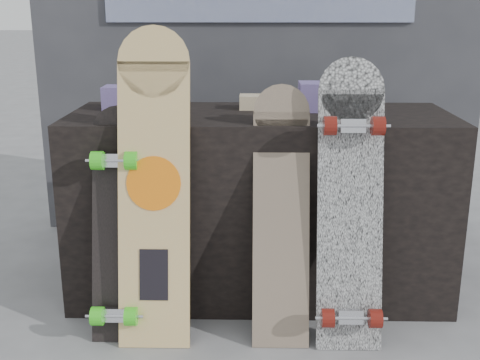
{
  "coord_description": "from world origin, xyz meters",
  "views": [
    {
      "loc": [
        -0.04,
        -2.0,
        1.23
      ],
      "look_at": [
        -0.08,
        0.2,
        0.6
      ],
      "focal_mm": 45.0,
      "sensor_mm": 36.0,
      "label": 1
    }
  ],
  "objects_px": {
    "vendor_table": "(260,204)",
    "longboard_cascadia": "(351,200)",
    "longboard_geisha": "(154,179)",
    "skateboard_dark": "(117,222)",
    "longboard_celtic": "(281,207)"
  },
  "relations": [
    {
      "from": "vendor_table",
      "to": "longboard_geisha",
      "type": "distance_m",
      "value": 0.58
    },
    {
      "from": "vendor_table",
      "to": "longboard_geisha",
      "type": "relative_size",
      "value": 1.37
    },
    {
      "from": "longboard_geisha",
      "to": "longboard_cascadia",
      "type": "xyz_separation_m",
      "value": [
        0.73,
        -0.03,
        -0.07
      ]
    },
    {
      "from": "vendor_table",
      "to": "longboard_geisha",
      "type": "xyz_separation_m",
      "value": [
        -0.4,
        -0.37,
        0.22
      ]
    },
    {
      "from": "vendor_table",
      "to": "longboard_cascadia",
      "type": "relative_size",
      "value": 1.51
    },
    {
      "from": "longboard_celtic",
      "to": "skateboard_dark",
      "type": "bearing_deg",
      "value": -178.22
    },
    {
      "from": "vendor_table",
      "to": "longboard_celtic",
      "type": "relative_size",
      "value": 1.68
    },
    {
      "from": "longboard_celtic",
      "to": "longboard_cascadia",
      "type": "distance_m",
      "value": 0.26
    },
    {
      "from": "longboard_geisha",
      "to": "skateboard_dark",
      "type": "distance_m",
      "value": 0.23
    },
    {
      "from": "vendor_table",
      "to": "skateboard_dark",
      "type": "height_order",
      "value": "skateboard_dark"
    },
    {
      "from": "longboard_geisha",
      "to": "longboard_celtic",
      "type": "bearing_deg",
      "value": 1.64
    },
    {
      "from": "vendor_table",
      "to": "longboard_cascadia",
      "type": "height_order",
      "value": "longboard_cascadia"
    },
    {
      "from": "vendor_table",
      "to": "longboard_cascadia",
      "type": "bearing_deg",
      "value": -49.89
    },
    {
      "from": "longboard_cascadia",
      "to": "vendor_table",
      "type": "bearing_deg",
      "value": 130.11
    },
    {
      "from": "longboard_cascadia",
      "to": "skateboard_dark",
      "type": "height_order",
      "value": "longboard_cascadia"
    }
  ]
}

